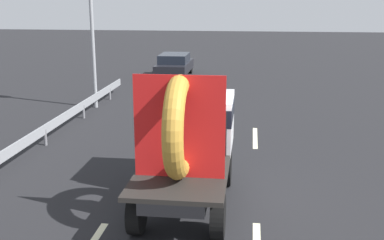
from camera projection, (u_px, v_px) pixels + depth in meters
name	position (u px, v px, depth m)	size (l,w,h in m)	color
ground_plane	(201.00, 195.00, 11.94)	(120.00, 120.00, 0.00)	black
flatbed_truck	(190.00, 134.00, 11.48)	(2.02, 4.67, 3.31)	black
distant_sedan	(174.00, 64.00, 29.55)	(1.88, 4.38, 1.43)	black
traffic_light	(92.00, 18.00, 20.48)	(0.42, 0.36, 6.06)	gray
guardrail	(66.00, 117.00, 17.59)	(0.10, 14.88, 0.71)	gray
lane_dash_left_far	(166.00, 130.00, 17.80)	(2.32, 0.16, 0.01)	beige
lane_dash_right_far	(255.00, 138.00, 16.79)	(2.58, 0.16, 0.01)	beige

